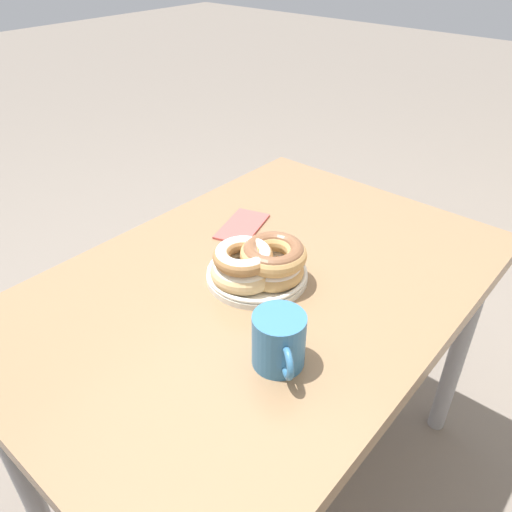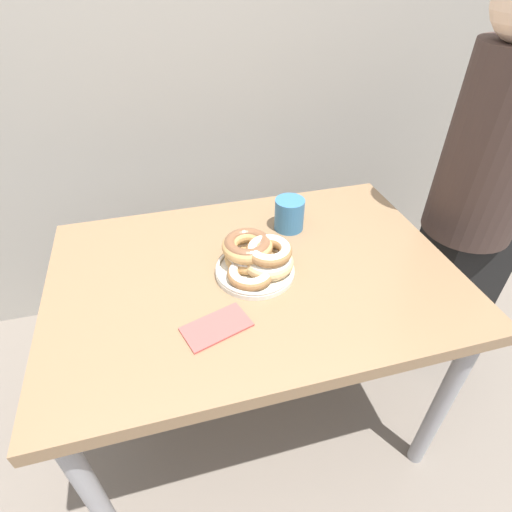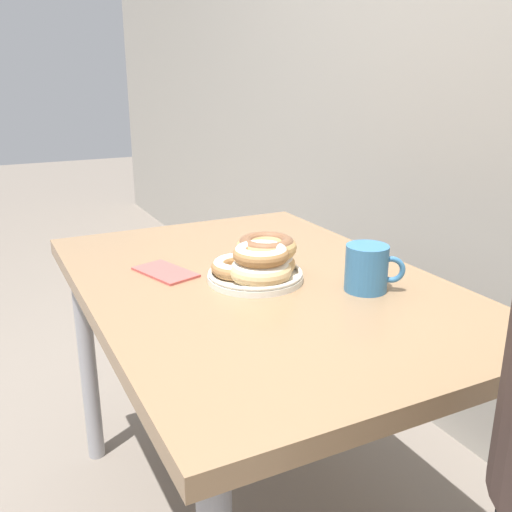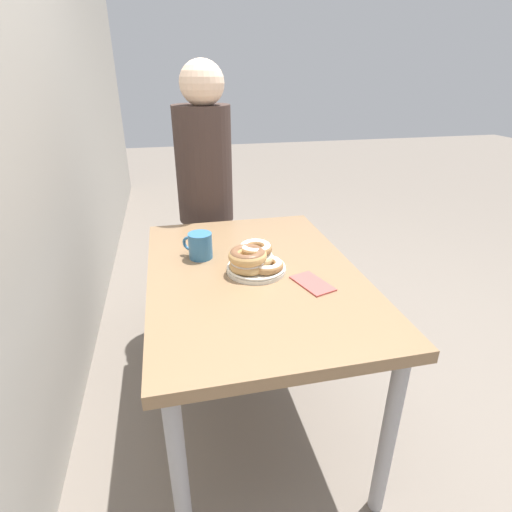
{
  "view_description": "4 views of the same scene",
  "coord_description": "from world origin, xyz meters",
  "px_view_note": "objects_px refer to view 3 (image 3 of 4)",
  "views": [
    {
      "loc": [
        0.66,
        0.9,
        1.35
      ],
      "look_at": [
        0.0,
        0.33,
        0.77
      ],
      "focal_mm": 35.0,
      "sensor_mm": 36.0,
      "label": 1
    },
    {
      "loc": [
        -0.22,
        -0.48,
        1.43
      ],
      "look_at": [
        0.0,
        0.33,
        0.77
      ],
      "focal_mm": 28.0,
      "sensor_mm": 36.0,
      "label": 2
    },
    {
      "loc": [
        1.1,
        -0.22,
        1.16
      ],
      "look_at": [
        0.0,
        0.33,
        0.77
      ],
      "focal_mm": 40.0,
      "sensor_mm": 36.0,
      "label": 3
    },
    {
      "loc": [
        -1.28,
        0.62,
        1.38
      ],
      "look_at": [
        0.0,
        0.33,
        0.77
      ],
      "focal_mm": 28.0,
      "sensor_mm": 36.0,
      "label": 4
    }
  ],
  "objects_px": {
    "donut_plate": "(259,262)",
    "napkin": "(165,272)",
    "dining_table": "(259,311)",
    "coffee_mug": "(368,268)"
  },
  "relations": [
    {
      "from": "donut_plate",
      "to": "napkin",
      "type": "xyz_separation_m",
      "value": [
        -0.15,
        -0.18,
        -0.04
      ]
    },
    {
      "from": "dining_table",
      "to": "donut_plate",
      "type": "relative_size",
      "value": 4.62
    },
    {
      "from": "donut_plate",
      "to": "coffee_mug",
      "type": "xyz_separation_m",
      "value": [
        0.16,
        0.18,
        0.01
      ]
    },
    {
      "from": "coffee_mug",
      "to": "donut_plate",
      "type": "bearing_deg",
      "value": -130.62
    },
    {
      "from": "napkin",
      "to": "donut_plate",
      "type": "bearing_deg",
      "value": 50.17
    },
    {
      "from": "donut_plate",
      "to": "napkin",
      "type": "distance_m",
      "value": 0.23
    },
    {
      "from": "coffee_mug",
      "to": "dining_table",
      "type": "bearing_deg",
      "value": -132.3
    },
    {
      "from": "dining_table",
      "to": "donut_plate",
      "type": "distance_m",
      "value": 0.12
    },
    {
      "from": "coffee_mug",
      "to": "napkin",
      "type": "xyz_separation_m",
      "value": [
        -0.3,
        -0.36,
        -0.05
      ]
    },
    {
      "from": "dining_table",
      "to": "coffee_mug",
      "type": "height_order",
      "value": "coffee_mug"
    }
  ]
}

